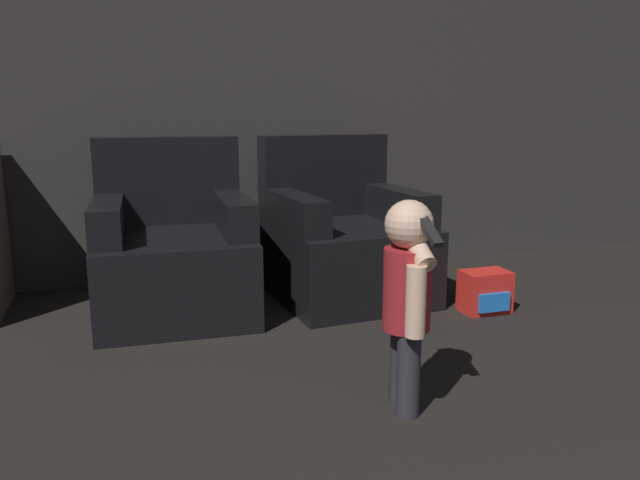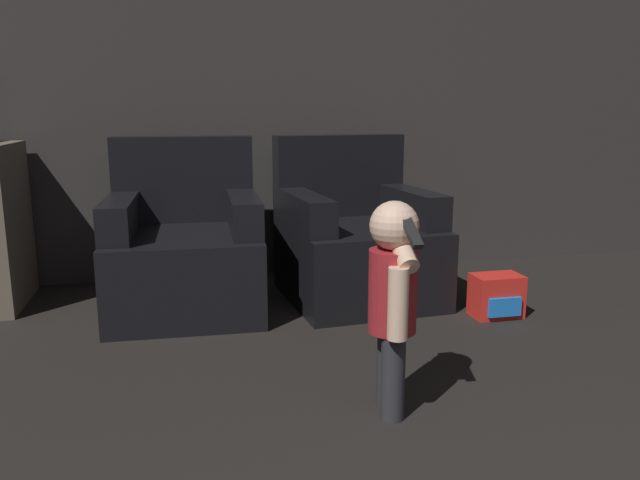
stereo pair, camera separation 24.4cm
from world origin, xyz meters
The scene contains 5 objects.
wall_back centered at (0.00, 4.50, 1.30)m, with size 8.40×0.05×2.60m.
armchair_left centered at (-0.92, 3.81, 0.33)m, with size 0.86×0.93×0.97m.
armchair_right centered at (0.09, 3.81, 0.33)m, with size 0.90×0.96×0.97m.
person_toddler centered at (-0.19, 2.32, 0.48)m, with size 0.18×0.32×0.81m.
toy_backpack centered at (0.75, 3.26, 0.12)m, with size 0.27×0.20×0.24m.
Camera 2 is at (-0.94, 0.25, 1.13)m, focal length 35.00 mm.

